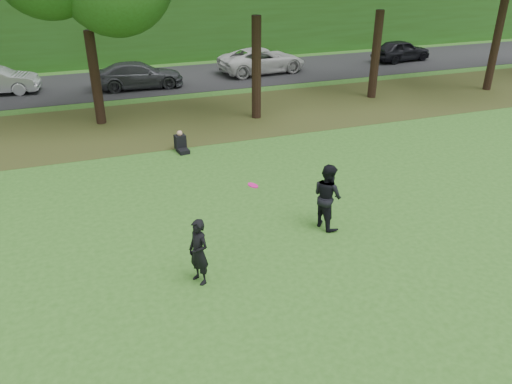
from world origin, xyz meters
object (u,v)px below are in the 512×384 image
Objects in this scene: frisbee at (253,185)px; seated_person at (181,144)px; player_left at (199,252)px; player_right at (327,196)px.

frisbee reaches higher than seated_person.
player_right is (4.10, 1.38, 0.12)m from player_left.
player_left is 0.87× the size of player_right.
player_right is 5.52× the size of frisbee.
frisbee is at bearing -95.64° from seated_person.
player_left is at bearing -157.12° from frisbee.
frisbee is (-2.49, -0.70, 1.06)m from player_right.
player_left is 8.73m from seated_person.
frisbee is at bearing 92.38° from player_right.
frisbee is (1.61, 0.68, 1.19)m from player_left.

